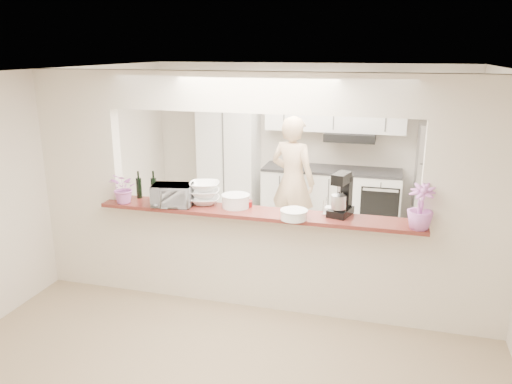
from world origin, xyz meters
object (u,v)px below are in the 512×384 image
at_px(toaster_oven, 172,195).
at_px(refrigerator, 442,182).
at_px(person, 293,182).
at_px(stand_mixer, 342,196).

bearing_deg(toaster_oven, refrigerator, 32.07).
bearing_deg(person, refrigerator, -139.79).
bearing_deg(refrigerator, person, -158.64).
height_order(refrigerator, person, person).
relative_size(toaster_oven, person, 0.23).
height_order(stand_mixer, person, person).
height_order(refrigerator, stand_mixer, refrigerator).
distance_m(toaster_oven, stand_mixer, 1.78).
bearing_deg(toaster_oven, stand_mixer, -5.47).
bearing_deg(person, toaster_oven, 83.53).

